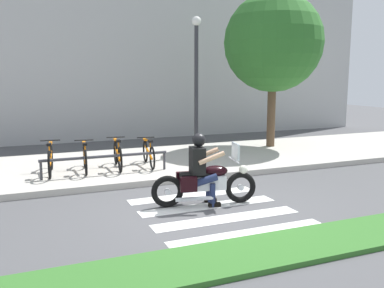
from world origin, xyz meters
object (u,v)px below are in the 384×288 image
(bicycle_0, at_px, (50,160))
(tree_near_rack, at_px, (273,43))
(motorcycle, at_px, (205,182))
(rider, at_px, (201,164))
(bicycle_2, at_px, (118,155))
(bike_rack, at_px, (106,158))
(bicycle_1, at_px, (85,158))
(bicycle_3, at_px, (149,153))
(street_lamp, at_px, (196,74))

(bicycle_0, xyz_separation_m, tree_near_rack, (7.25, 1.49, 3.09))
(bicycle_0, bearing_deg, motorcycle, -50.85)
(rider, distance_m, bicycle_2, 3.39)
(rider, xyz_separation_m, tree_near_rack, (4.67, 4.74, 2.78))
(bicycle_2, height_order, tree_near_rack, tree_near_rack)
(motorcycle, relative_size, bike_rack, 0.68)
(bicycle_2, relative_size, bike_rack, 0.54)
(rider, xyz_separation_m, bicycle_1, (-1.75, 3.25, -0.33))
(bicycle_2, bearing_deg, bicycle_3, 0.07)
(bike_rack, bearing_deg, bicycle_0, 155.96)
(rider, height_order, bicycle_1, rider)
(bicycle_2, relative_size, tree_near_rack, 0.32)
(bicycle_1, height_order, bicycle_2, bicycle_2)
(bicycle_0, height_order, tree_near_rack, tree_near_rack)
(bicycle_2, relative_size, bicycle_3, 1.02)
(motorcycle, relative_size, bicycle_1, 1.32)
(bicycle_1, distance_m, tree_near_rack, 7.29)
(rider, distance_m, street_lamp, 4.99)
(bicycle_3, relative_size, bike_rack, 0.53)
(bicycle_0, height_order, bicycle_2, bicycle_0)
(bicycle_1, relative_size, bike_rack, 0.52)
(rider, height_order, bicycle_3, rider)
(rider, height_order, bicycle_2, rider)
(street_lamp, bearing_deg, bicycle_1, -162.70)
(bicycle_3, relative_size, tree_near_rack, 0.31)
(motorcycle, distance_m, bicycle_2, 3.42)
(motorcycle, height_order, bicycle_1, motorcycle)
(motorcycle, bearing_deg, rider, 166.76)
(bicycle_1, bearing_deg, bicycle_2, -0.02)
(bicycle_3, bearing_deg, bicycle_2, -179.93)
(bicycle_1, height_order, street_lamp, street_lamp)
(street_lamp, bearing_deg, bicycle_3, -149.41)
(bicycle_3, distance_m, bike_rack, 1.36)
(rider, distance_m, bicycle_1, 3.71)
(bicycle_1, bearing_deg, street_lamp, 17.30)
(bicycle_3, bearing_deg, motorcycle, -86.92)
(motorcycle, xyz_separation_m, rider, (-0.08, 0.02, 0.37))
(bike_rack, relative_size, tree_near_rack, 0.59)
(bicycle_1, height_order, bicycle_3, bicycle_1)
(rider, bearing_deg, motorcycle, -13.24)
(bicycle_0, bearing_deg, bike_rack, -24.04)
(rider, xyz_separation_m, bicycle_0, (-2.58, 3.25, -0.31))
(rider, distance_m, bicycle_3, 3.27)
(motorcycle, xyz_separation_m, bicycle_3, (-0.18, 3.27, 0.03))
(bicycle_3, bearing_deg, bicycle_0, -179.97)
(bicycle_2, xyz_separation_m, tree_near_rack, (5.59, 1.49, 3.09))
(motorcycle, distance_m, bicycle_0, 4.21)
(bicycle_2, distance_m, bike_rack, 0.69)
(rider, relative_size, bicycle_3, 0.88)
(rider, height_order, bicycle_0, rider)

